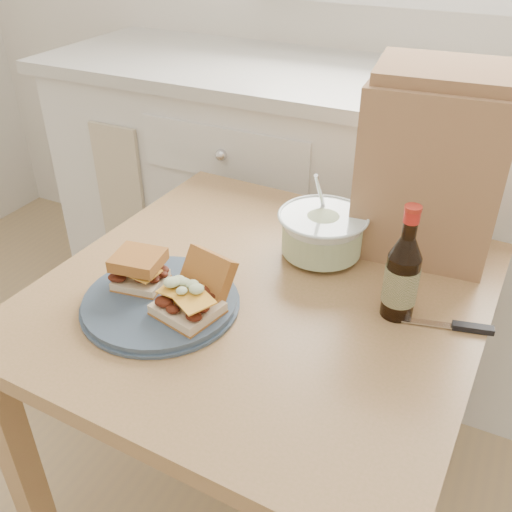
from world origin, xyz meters
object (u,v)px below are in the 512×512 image
at_px(beer_bottle, 402,276).
at_px(paper_bag, 430,172).
at_px(dining_table, 262,329).
at_px(coleslaw_bowl, 322,235).
at_px(plate, 160,302).

xyz_separation_m(beer_bottle, paper_bag, (-0.02, 0.26, 0.10)).
height_order(dining_table, beer_bottle, beer_bottle).
bearing_deg(coleslaw_bowl, dining_table, -109.26).
relative_size(dining_table, plate, 2.98).
distance_m(coleslaw_bowl, paper_bag, 0.26).
xyz_separation_m(coleslaw_bowl, paper_bag, (0.19, 0.12, 0.14)).
xyz_separation_m(dining_table, plate, (-0.15, -0.14, 0.11)).
bearing_deg(plate, beer_bottle, 23.07).
relative_size(dining_table, paper_bag, 2.38).
bearing_deg(paper_bag, dining_table, -134.10).
relative_size(plate, beer_bottle, 1.29).
height_order(coleslaw_bowl, beer_bottle, beer_bottle).
distance_m(plate, paper_bag, 0.62).
bearing_deg(beer_bottle, dining_table, -153.68).
bearing_deg(dining_table, beer_bottle, 11.16).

